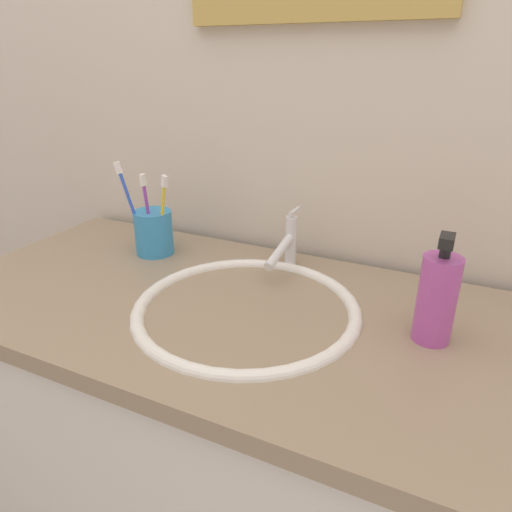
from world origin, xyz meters
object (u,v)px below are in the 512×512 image
(toothbrush_cup, at_px, (154,232))
(toothbrush_yellow, at_px, (163,210))
(toothbrush_blue, at_px, (131,203))
(soap_dispenser, at_px, (437,298))
(faucet, at_px, (289,244))
(toothbrush_purple, at_px, (148,209))

(toothbrush_cup, relative_size, toothbrush_yellow, 0.54)
(toothbrush_blue, relative_size, soap_dispenser, 1.15)
(soap_dispenser, bearing_deg, toothbrush_yellow, 171.16)
(faucet, bearing_deg, toothbrush_purple, -167.59)
(soap_dispenser, bearing_deg, toothbrush_cup, 170.70)
(faucet, height_order, toothbrush_purple, toothbrush_purple)
(toothbrush_blue, distance_m, soap_dispenser, 0.63)
(toothbrush_yellow, relative_size, toothbrush_blue, 0.89)
(toothbrush_yellow, bearing_deg, faucet, 12.51)
(faucet, relative_size, toothbrush_purple, 0.88)
(faucet, relative_size, toothbrush_blue, 0.77)
(toothbrush_yellow, height_order, toothbrush_purple, toothbrush_yellow)
(faucet, bearing_deg, toothbrush_blue, -166.67)
(soap_dispenser, bearing_deg, toothbrush_blue, 173.87)
(toothbrush_blue, bearing_deg, toothbrush_purple, 21.29)
(toothbrush_purple, distance_m, soap_dispenser, 0.60)
(toothbrush_blue, xyz_separation_m, soap_dispenser, (0.63, -0.07, -0.05))
(toothbrush_cup, height_order, soap_dispenser, soap_dispenser)
(toothbrush_purple, distance_m, toothbrush_blue, 0.04)
(toothbrush_blue, bearing_deg, toothbrush_yellow, 16.51)
(toothbrush_purple, relative_size, toothbrush_blue, 0.88)
(toothbrush_cup, xyz_separation_m, toothbrush_yellow, (0.04, -0.01, 0.06))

